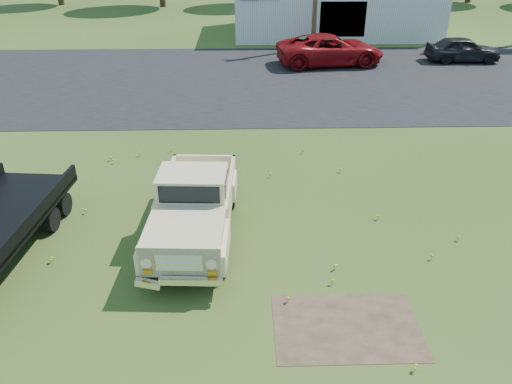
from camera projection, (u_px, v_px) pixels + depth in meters
ground at (267, 244)px, 12.84m from camera, size 140.00×140.00×0.00m
asphalt_lot at (253, 79)px, 25.97m from camera, size 90.00×14.00×0.02m
dirt_patch_a at (347, 327)px, 10.25m from camera, size 3.00×2.00×0.01m
dirt_patch_b at (199, 182)px, 15.85m from camera, size 2.20×1.60×0.01m
commercial_building at (333, 2)px, 35.61m from camera, size 14.20×8.20×4.15m
vintage_pickup_truck at (194, 205)px, 12.72m from camera, size 2.30×5.31×1.89m
red_pickup at (330, 50)px, 28.17m from camera, size 6.29×3.48×1.67m
dark_sedan at (463, 49)px, 28.84m from camera, size 4.18×1.79×1.41m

